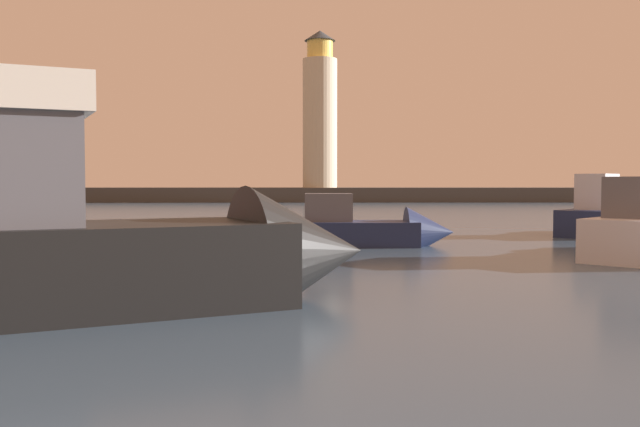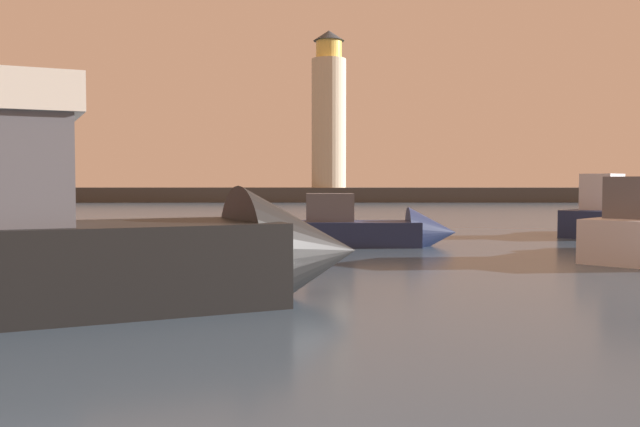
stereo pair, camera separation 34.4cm
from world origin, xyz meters
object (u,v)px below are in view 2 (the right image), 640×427
lighthouse (329,114)px  motorboat_0 (373,230)px  motorboat_4 (617,217)px  motorboat_2 (94,235)px

lighthouse → motorboat_0: 48.76m
lighthouse → motorboat_4: (11.05, -43.02, -8.23)m
lighthouse → motorboat_0: (1.17, -48.02, -8.40)m
motorboat_2 → motorboat_4: bearing=46.7°
lighthouse → motorboat_4: 45.18m
lighthouse → motorboat_2: 59.75m
motorboat_0 → motorboat_2: motorboat_2 is taller
motorboat_0 → motorboat_4: bearing=26.8°
motorboat_0 → motorboat_2: 12.30m
motorboat_4 → motorboat_0: bearing=-153.2°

